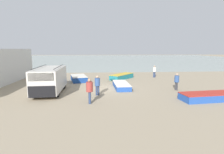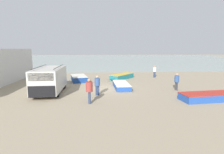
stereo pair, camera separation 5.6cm
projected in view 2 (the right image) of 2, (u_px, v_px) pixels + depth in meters
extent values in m
plane|color=gray|center=(109.00, 89.00, 17.08)|extent=(200.00, 200.00, 0.00)
cube|color=#99A89E|center=(103.00, 59.00, 68.31)|extent=(120.00, 80.00, 0.01)
cube|color=beige|center=(50.00, 79.00, 15.39)|extent=(2.29, 5.15, 1.92)
cube|color=black|center=(42.00, 92.00, 12.93)|extent=(1.94, 0.17, 0.86)
cube|color=#1E232D|center=(41.00, 77.00, 12.84)|extent=(1.85, 0.13, 0.61)
cylinder|color=black|center=(57.00, 92.00, 14.07)|extent=(0.25, 0.79, 0.78)
cylinder|color=black|center=(34.00, 93.00, 13.89)|extent=(0.25, 0.79, 0.78)
cylinder|color=black|center=(64.00, 85.00, 17.16)|extent=(0.25, 0.79, 0.78)
cylinder|color=black|center=(45.00, 85.00, 16.98)|extent=(0.25, 0.79, 0.78)
cylinder|color=black|center=(59.00, 67.00, 15.30)|extent=(0.21, 4.16, 0.05)
cylinder|color=black|center=(39.00, 67.00, 15.14)|extent=(0.21, 4.16, 0.05)
cube|color=#234CA3|center=(121.00, 86.00, 17.46)|extent=(1.50, 3.68, 0.46)
cone|color=#234CA3|center=(118.00, 81.00, 19.64)|extent=(0.46, 0.81, 0.43)
cube|color=silver|center=(121.00, 84.00, 17.43)|extent=(1.27, 0.24, 0.05)
cube|color=silver|center=(121.00, 83.00, 17.42)|extent=(1.52, 3.71, 0.04)
cube|color=#234CA3|center=(208.00, 97.00, 13.20)|extent=(4.35, 1.93, 0.52)
cube|color=#B22D23|center=(209.00, 94.00, 13.17)|extent=(0.34, 1.38, 0.05)
cube|color=#B22D23|center=(209.00, 93.00, 13.16)|extent=(4.39, 1.94, 0.04)
cube|color=navy|center=(79.00, 78.00, 21.26)|extent=(2.38, 3.51, 0.61)
cone|color=navy|center=(77.00, 76.00, 23.10)|extent=(0.74, 0.82, 0.58)
cube|color=silver|center=(79.00, 76.00, 21.22)|extent=(1.52, 0.56, 0.05)
cube|color=silver|center=(79.00, 76.00, 21.21)|extent=(2.41, 3.54, 0.04)
cube|color=#1E757F|center=(122.00, 77.00, 22.72)|extent=(3.42, 3.63, 0.59)
cone|color=#1E757F|center=(111.00, 79.00, 20.97)|extent=(0.96, 0.98, 0.56)
cube|color=gold|center=(122.00, 75.00, 22.68)|extent=(1.04, 0.95, 0.05)
cube|color=gold|center=(122.00, 74.00, 22.67)|extent=(3.46, 3.67, 0.04)
cylinder|color=navy|center=(90.00, 98.00, 12.32)|extent=(0.16, 0.16, 0.87)
cylinder|color=navy|center=(89.00, 97.00, 12.49)|extent=(0.16, 0.16, 0.87)
cylinder|color=#993833|center=(89.00, 87.00, 12.28)|extent=(0.47, 0.47, 0.69)
sphere|color=tan|center=(89.00, 80.00, 12.20)|extent=(0.24, 0.24, 0.24)
cylinder|color=#38383D|center=(176.00, 86.00, 16.46)|extent=(0.15, 0.15, 0.78)
cylinder|color=#38383D|center=(177.00, 86.00, 16.32)|extent=(0.15, 0.15, 0.78)
cylinder|color=#335189|center=(177.00, 79.00, 16.28)|extent=(0.42, 0.42, 0.61)
sphere|color=tan|center=(177.00, 75.00, 16.21)|extent=(0.21, 0.21, 0.21)
cylinder|color=navy|center=(96.00, 91.00, 14.61)|extent=(0.15, 0.15, 0.81)
cylinder|color=navy|center=(98.00, 90.00, 14.66)|extent=(0.15, 0.15, 0.81)
cylinder|color=#335189|center=(97.00, 82.00, 14.52)|extent=(0.44, 0.44, 0.64)
sphere|color=tan|center=(97.00, 77.00, 14.45)|extent=(0.22, 0.22, 0.22)
cylinder|color=navy|center=(155.00, 75.00, 23.77)|extent=(0.15, 0.15, 0.78)
cylinder|color=navy|center=(154.00, 75.00, 23.79)|extent=(0.15, 0.15, 0.78)
cylinder|color=silver|center=(155.00, 69.00, 23.67)|extent=(0.42, 0.42, 0.62)
sphere|color=tan|center=(155.00, 66.00, 23.61)|extent=(0.21, 0.21, 0.21)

